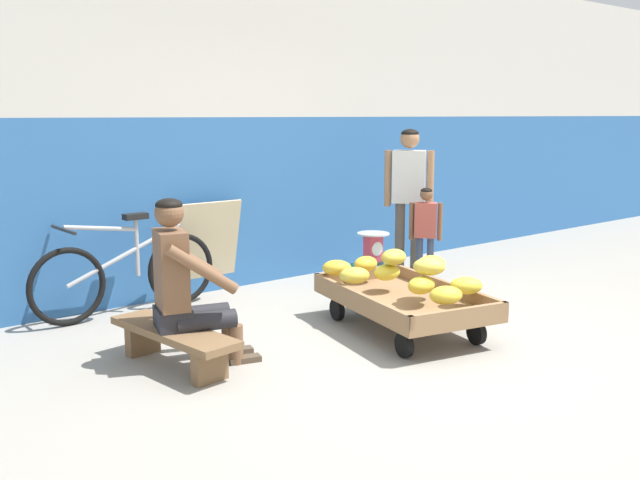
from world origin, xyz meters
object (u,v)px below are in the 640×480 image
vendor_seated (185,284)px  customer_child (426,227)px  customer_adult (409,187)px  banana_cart (403,302)px  sign_board (205,248)px  bicycle_near_left (127,274)px  plastic_crate (373,279)px  weighing_scale (373,248)px  low_bench (174,338)px

vendor_seated → customer_child: size_ratio=1.15×
customer_adult → banana_cart: bearing=-136.5°
vendor_seated → sign_board: vendor_seated is taller
vendor_seated → bicycle_near_left: 1.45m
customer_adult → customer_child: size_ratio=1.55×
plastic_crate → customer_child: (0.54, -0.15, 0.46)m
plastic_crate → weighing_scale: size_ratio=1.20×
plastic_crate → bicycle_near_left: (-2.06, 0.82, 0.20)m
bicycle_near_left → sign_board: (0.86, 0.20, 0.09)m
vendor_seated → customer_adult: size_ratio=0.75×
banana_cart → customer_adult: size_ratio=1.04×
banana_cart → bicycle_near_left: 2.33m
plastic_crate → bicycle_near_left: bicycle_near_left is taller
banana_cart → bicycle_near_left: (-1.48, 1.79, 0.11)m
low_bench → customer_child: bearing=8.6°
low_bench → weighing_scale: weighing_scale is taller
plastic_crate → customer_adult: (0.68, 0.22, 0.80)m
banana_cart → sign_board: size_ratio=1.79×
customer_child → weighing_scale: bearing=164.8°
vendor_seated → bicycle_near_left: vendor_seated is taller
vendor_seated → customer_adult: bearing=15.8°
banana_cart → sign_board: 2.10m
plastic_crate → sign_board: 1.60m
banana_cart → low_bench: bearing=167.3°
vendor_seated → sign_board: size_ratio=1.29×
low_bench → weighing_scale: (2.34, 0.58, 0.25)m
banana_cart → plastic_crate: (0.58, 0.98, -0.09)m
weighing_scale → sign_board: 1.58m
customer_adult → customer_child: (-0.14, -0.37, -0.34)m
weighing_scale → customer_adult: bearing=18.2°
weighing_scale → banana_cart: bearing=-120.9°
weighing_scale → customer_child: size_ratio=0.30×
customer_adult → bicycle_near_left: bearing=167.8°
plastic_crate → weighing_scale: 0.30m
weighing_scale → plastic_crate: bearing=90.0°
vendor_seated → sign_board: 1.94m
low_bench → weighing_scale: bearing=13.9°
low_bench → vendor_seated: size_ratio=0.99×
vendor_seated → customer_adult: (2.94, 0.83, 0.38)m
low_bench → bicycle_near_left: bearing=78.6°
low_bench → plastic_crate: (2.34, 0.58, -0.05)m
vendor_seated → plastic_crate: size_ratio=3.17×
banana_cart → weighing_scale: bearing=59.1°
bicycle_near_left → customer_adult: bearing=-12.2°
low_bench → customer_adult: bearing=14.9°
plastic_crate → bicycle_near_left: size_ratio=0.22×
vendor_seated → plastic_crate: (2.26, 0.61, -0.42)m
customer_adult → plastic_crate: bearing=-161.8°
banana_cart → low_bench: (-1.76, 0.40, -0.04)m
banana_cart → vendor_seated: vendor_seated is taller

